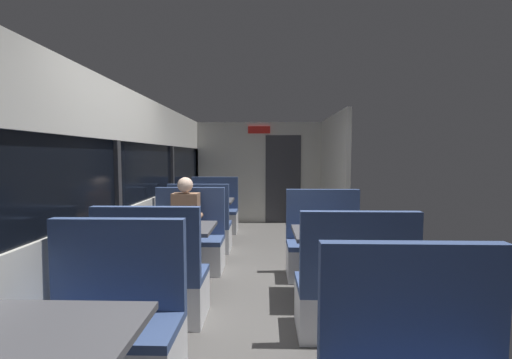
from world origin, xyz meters
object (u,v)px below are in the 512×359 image
Objects in this scene: bench_rear_aisle_facing_end at (353,297)px; bench_rear_aisle_facing_entry at (324,251)px; bench_far_window_facing_entry at (214,215)px; dining_table_far_window at (208,205)px; seated_passenger at (187,232)px; dining_table_near_window at (35,355)px; bench_far_window_facing_end at (201,231)px; bench_mid_window_facing_entry at (188,246)px; bench_mid_window_facing_end at (154,286)px; bench_near_window_facing_entry at (109,338)px; dining_table_rear_aisle at (336,241)px; dining_table_mid_window at (174,235)px.

bench_rear_aisle_facing_entry is at bearing 90.00° from bench_rear_aisle_facing_end.
bench_rear_aisle_facing_entry is at bearing -54.32° from bench_far_window_facing_entry.
dining_table_far_window is 1.67m from seated_passenger.
bench_far_window_facing_end is at bearing 90.00° from dining_table_near_window.
bench_rear_aisle_facing_entry is (1.79, -0.20, 0.00)m from bench_mid_window_facing_entry.
bench_near_window_facing_entry is at bearing -90.00° from bench_mid_window_facing_end.
bench_rear_aisle_facing_entry is (0.00, 0.70, -0.31)m from dining_table_rear_aisle.
bench_far_window_facing_end is at bearing 125.68° from bench_rear_aisle_facing_end.
bench_far_window_facing_entry is at bearing 90.00° from bench_far_window_facing_end.
bench_rear_aisle_facing_end is (1.79, -0.20, 0.00)m from bench_mid_window_facing_end.
dining_table_near_window is 0.82× the size of bench_rear_aisle_facing_end.
dining_table_far_window is at bearing 125.68° from dining_table_rear_aisle.
bench_far_window_facing_entry is 3.07m from bench_rear_aisle_facing_entry.
bench_near_window_facing_entry and bench_rear_aisle_facing_entry have the same top height.
bench_far_window_facing_entry and bench_rear_aisle_facing_entry have the same top height.
bench_far_window_facing_end is 0.87× the size of seated_passenger.
bench_far_window_facing_end reaches higher than dining_table_near_window.
seated_passenger is (0.00, -0.97, 0.21)m from bench_far_window_facing_end.
bench_mid_window_facing_entry is (0.00, 0.70, -0.31)m from dining_table_mid_window.
bench_rear_aisle_facing_entry is at bearing 49.46° from bench_near_window_facing_entry.
bench_far_window_facing_end and bench_rear_aisle_facing_end have the same top height.
seated_passenger is (0.00, -0.07, 0.21)m from bench_mid_window_facing_entry.
bench_mid_window_facing_entry is (0.00, 2.99, -0.31)m from dining_table_near_window.
bench_near_window_facing_entry reaches higher than dining_table_rear_aisle.
bench_rear_aisle_facing_end is at bearing 21.19° from bench_near_window_facing_entry.
dining_table_mid_window is 1.80m from dining_table_rear_aisle.
dining_table_far_window is 3.67m from bench_rear_aisle_facing_end.
bench_far_window_facing_end and bench_far_window_facing_entry have the same top height.
dining_table_far_window is at bearing 90.00° from bench_far_window_facing_end.
bench_near_window_facing_entry is 1.00× the size of bench_rear_aisle_facing_end.
dining_table_mid_window is 0.64m from seated_passenger.
seated_passenger reaches higher than bench_mid_window_facing_end.
bench_mid_window_facing_end is 1.00× the size of bench_rear_aisle_facing_end.
bench_far_window_facing_end is 2.55m from dining_table_rear_aisle.
dining_table_near_window is 4.59m from dining_table_far_window.
bench_far_window_facing_entry reaches higher than dining_table_rear_aisle.
bench_mid_window_facing_end is 1.00× the size of bench_rear_aisle_facing_entry.
dining_table_rear_aisle is at bearing 49.46° from dining_table_near_window.
bench_near_window_facing_entry is 2.29m from dining_table_rear_aisle.
bench_mid_window_facing_entry is 0.87× the size of seated_passenger.
bench_far_window_facing_entry reaches higher than dining_table_far_window.
bench_far_window_facing_entry is 1.22× the size of dining_table_rear_aisle.
bench_mid_window_facing_entry is at bearing 153.32° from dining_table_rear_aisle.
bench_near_window_facing_entry is 1.00× the size of bench_far_window_facing_entry.
bench_rear_aisle_facing_entry is at bearing 90.00° from dining_table_rear_aisle.
bench_mid_window_facing_entry is at bearing -90.00° from dining_table_far_window.
bench_far_window_facing_entry is at bearing 90.00° from bench_mid_window_facing_end.
bench_rear_aisle_facing_end is at bearing -60.72° from dining_table_far_window.
bench_mid_window_facing_end is 2.29m from bench_far_window_facing_end.
dining_table_near_window is 1.00× the size of dining_table_rear_aisle.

